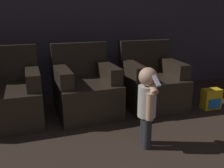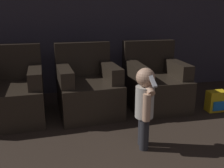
{
  "view_description": "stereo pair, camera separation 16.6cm",
  "coord_description": "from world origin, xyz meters",
  "px_view_note": "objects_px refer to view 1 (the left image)",
  "views": [
    {
      "loc": [
        -0.75,
        0.44,
        1.33
      ],
      "look_at": [
        0.03,
        3.02,
        0.53
      ],
      "focal_mm": 40.0,
      "sensor_mm": 36.0,
      "label": 1
    },
    {
      "loc": [
        -0.59,
        0.4,
        1.33
      ],
      "look_at": [
        0.03,
        3.02,
        0.53
      ],
      "focal_mm": 40.0,
      "sensor_mm": 36.0,
      "label": 2
    }
  ],
  "objects_px": {
    "toy_backpack": "(211,99)",
    "armchair_right": "(151,83)",
    "armchair_left": "(9,96)",
    "person_toddler": "(147,101)",
    "armchair_middle": "(85,89)"
  },
  "relations": [
    {
      "from": "armchair_left",
      "to": "person_toddler",
      "type": "distance_m",
      "value": 1.73
    },
    {
      "from": "armchair_right",
      "to": "person_toddler",
      "type": "bearing_deg",
      "value": -116.05
    },
    {
      "from": "person_toddler",
      "to": "toy_backpack",
      "type": "relative_size",
      "value": 2.88
    },
    {
      "from": "armchair_middle",
      "to": "armchair_right",
      "type": "height_order",
      "value": "same"
    },
    {
      "from": "armchair_left",
      "to": "person_toddler",
      "type": "height_order",
      "value": "armchair_left"
    },
    {
      "from": "armchair_right",
      "to": "toy_backpack",
      "type": "relative_size",
      "value": 3.2
    },
    {
      "from": "armchair_right",
      "to": "person_toddler",
      "type": "distance_m",
      "value": 1.21
    },
    {
      "from": "armchair_left",
      "to": "armchair_middle",
      "type": "relative_size",
      "value": 1.0
    },
    {
      "from": "armchair_left",
      "to": "armchair_right",
      "type": "bearing_deg",
      "value": -2.13
    },
    {
      "from": "person_toddler",
      "to": "armchair_right",
      "type": "bearing_deg",
      "value": 162.99
    },
    {
      "from": "armchair_right",
      "to": "person_toddler",
      "type": "relative_size",
      "value": 1.11
    },
    {
      "from": "person_toddler",
      "to": "toy_backpack",
      "type": "height_order",
      "value": "person_toddler"
    },
    {
      "from": "armchair_left",
      "to": "armchair_right",
      "type": "height_order",
      "value": "same"
    },
    {
      "from": "toy_backpack",
      "to": "armchair_right",
      "type": "bearing_deg",
      "value": 151.73
    },
    {
      "from": "armchair_middle",
      "to": "toy_backpack",
      "type": "relative_size",
      "value": 3.2
    }
  ]
}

